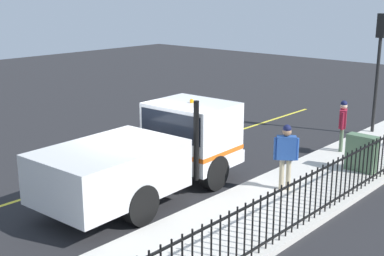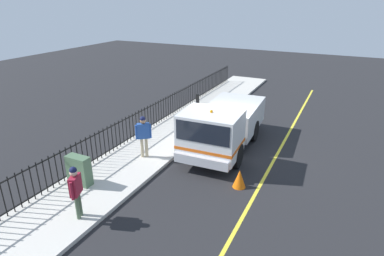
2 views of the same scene
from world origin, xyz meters
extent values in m
plane|color=#232326|center=(0.00, 0.00, 0.00)|extent=(58.28, 58.28, 0.00)
cube|color=beige|center=(3.10, 0.00, 0.07)|extent=(2.76, 26.49, 0.13)
cube|color=yellow|center=(-2.01, 0.00, 0.00)|extent=(0.12, 23.84, 0.01)
cube|color=white|center=(0.20, 1.68, 1.35)|extent=(2.33, 1.93, 1.73)
cube|color=black|center=(0.20, 1.68, 1.73)|extent=(2.16, 1.96, 0.76)
cube|color=silver|center=(0.36, -1.40, 1.07)|extent=(2.41, 3.53, 1.18)
cube|color=silver|center=(0.16, 2.67, 0.63)|extent=(2.14, 0.30, 0.36)
cube|color=#DB5914|center=(0.20, 1.68, 0.96)|extent=(2.36, 1.95, 0.12)
cylinder|color=black|center=(-0.78, 1.36, 0.48)|extent=(0.35, 0.97, 0.96)
cylinder|color=black|center=(1.22, 1.45, 0.48)|extent=(0.35, 0.97, 0.96)
cylinder|color=black|center=(-0.65, -1.45, 0.48)|extent=(0.35, 0.97, 0.96)
cylinder|color=black|center=(1.36, -1.35, 0.48)|extent=(0.35, 0.97, 0.96)
sphere|color=orange|center=(0.20, 1.68, 2.26)|extent=(0.12, 0.12, 0.12)
cylinder|color=black|center=(1.23, 0.71, 1.52)|extent=(0.14, 0.14, 2.08)
cube|color=#264C99|center=(2.81, 2.44, 1.28)|extent=(0.53, 0.48, 0.62)
sphere|color=#997051|center=(2.81, 2.44, 1.70)|extent=(0.23, 0.23, 0.23)
sphere|color=#14193F|center=(2.81, 2.44, 1.78)|extent=(0.22, 0.22, 0.22)
cylinder|color=tan|center=(2.88, 2.49, 0.55)|extent=(0.12, 0.12, 0.83)
cylinder|color=tan|center=(2.74, 2.38, 0.55)|extent=(0.12, 0.12, 0.83)
cylinder|color=#264C99|center=(3.03, 2.61, 1.24)|extent=(0.09, 0.09, 0.59)
cylinder|color=#264C99|center=(2.59, 2.27, 1.24)|extent=(0.09, 0.09, 0.59)
cube|color=maroon|center=(2.33, 6.61, 1.23)|extent=(0.39, 0.52, 0.59)
sphere|color=beige|center=(2.33, 6.61, 1.63)|extent=(0.22, 0.22, 0.22)
sphere|color=#14193F|center=(2.33, 6.61, 1.71)|extent=(0.21, 0.21, 0.21)
cylinder|color=#4C6047|center=(2.30, 6.68, 0.53)|extent=(0.12, 0.12, 0.80)
cylinder|color=#4C6047|center=(2.36, 6.53, 0.53)|extent=(0.12, 0.12, 0.80)
cylinder|color=maroon|center=(2.22, 6.85, 1.20)|extent=(0.09, 0.09, 0.56)
cylinder|color=maroon|center=(2.44, 6.36, 1.20)|extent=(0.09, 0.09, 0.56)
cylinder|color=black|center=(4.30, -11.26, 0.75)|extent=(0.04, 0.04, 1.23)
cylinder|color=black|center=(4.30, -11.01, 0.75)|extent=(0.04, 0.04, 1.23)
cylinder|color=black|center=(4.30, -10.76, 0.75)|extent=(0.04, 0.04, 1.23)
cylinder|color=black|center=(4.30, -10.52, 0.75)|extent=(0.04, 0.04, 1.23)
cylinder|color=black|center=(4.30, -10.27, 0.75)|extent=(0.04, 0.04, 1.23)
cylinder|color=black|center=(4.30, -10.02, 0.75)|extent=(0.04, 0.04, 1.23)
cylinder|color=black|center=(4.30, -9.77, 0.75)|extent=(0.04, 0.04, 1.23)
cylinder|color=black|center=(4.30, -9.53, 0.75)|extent=(0.04, 0.04, 1.23)
cylinder|color=black|center=(4.30, -9.28, 0.75)|extent=(0.04, 0.04, 1.23)
cylinder|color=black|center=(4.30, -9.03, 0.75)|extent=(0.04, 0.04, 1.23)
cylinder|color=black|center=(4.30, -8.78, 0.75)|extent=(0.04, 0.04, 1.23)
cylinder|color=black|center=(4.30, -8.54, 0.75)|extent=(0.04, 0.04, 1.23)
cylinder|color=black|center=(4.30, -8.29, 0.75)|extent=(0.04, 0.04, 1.23)
cylinder|color=black|center=(4.30, -8.04, 0.75)|extent=(0.04, 0.04, 1.23)
cylinder|color=black|center=(4.30, -7.79, 0.75)|extent=(0.04, 0.04, 1.23)
cylinder|color=black|center=(4.30, -7.55, 0.75)|extent=(0.04, 0.04, 1.23)
cylinder|color=black|center=(4.30, -7.30, 0.75)|extent=(0.04, 0.04, 1.23)
cylinder|color=black|center=(4.30, -7.05, 0.75)|extent=(0.04, 0.04, 1.23)
cylinder|color=black|center=(4.30, -6.81, 0.75)|extent=(0.04, 0.04, 1.23)
cylinder|color=black|center=(4.30, -6.56, 0.75)|extent=(0.04, 0.04, 1.23)
cylinder|color=black|center=(4.30, -6.31, 0.75)|extent=(0.04, 0.04, 1.23)
cylinder|color=black|center=(4.30, -6.06, 0.75)|extent=(0.04, 0.04, 1.23)
cylinder|color=black|center=(4.30, -5.82, 0.75)|extent=(0.04, 0.04, 1.23)
cylinder|color=black|center=(4.30, -5.57, 0.75)|extent=(0.04, 0.04, 1.23)
cylinder|color=black|center=(4.30, -5.32, 0.75)|extent=(0.04, 0.04, 1.23)
cylinder|color=black|center=(4.30, -5.07, 0.75)|extent=(0.04, 0.04, 1.23)
cylinder|color=black|center=(4.30, -4.83, 0.75)|extent=(0.04, 0.04, 1.23)
cylinder|color=black|center=(4.30, -4.58, 0.75)|extent=(0.04, 0.04, 1.23)
cylinder|color=black|center=(4.30, -4.33, 0.75)|extent=(0.04, 0.04, 1.23)
cylinder|color=black|center=(4.30, -4.08, 0.75)|extent=(0.04, 0.04, 1.23)
cylinder|color=black|center=(4.30, -3.84, 0.75)|extent=(0.04, 0.04, 1.23)
cylinder|color=black|center=(4.30, -3.59, 0.75)|extent=(0.04, 0.04, 1.23)
cylinder|color=black|center=(4.30, -3.34, 0.75)|extent=(0.04, 0.04, 1.23)
cylinder|color=black|center=(4.30, -3.09, 0.75)|extent=(0.04, 0.04, 1.23)
cylinder|color=black|center=(4.30, -2.85, 0.75)|extent=(0.04, 0.04, 1.23)
cylinder|color=black|center=(4.30, -2.60, 0.75)|extent=(0.04, 0.04, 1.23)
cylinder|color=black|center=(4.30, -2.35, 0.75)|extent=(0.04, 0.04, 1.23)
cylinder|color=black|center=(4.30, -2.10, 0.75)|extent=(0.04, 0.04, 1.23)
cylinder|color=black|center=(4.30, -1.86, 0.75)|extent=(0.04, 0.04, 1.23)
cylinder|color=black|center=(4.30, -1.61, 0.75)|extent=(0.04, 0.04, 1.23)
cylinder|color=black|center=(4.30, -1.36, 0.75)|extent=(0.04, 0.04, 1.23)
cylinder|color=black|center=(4.30, -1.11, 0.75)|extent=(0.04, 0.04, 1.23)
cylinder|color=black|center=(4.30, -0.87, 0.75)|extent=(0.04, 0.04, 1.23)
cylinder|color=black|center=(4.30, -0.62, 0.75)|extent=(0.04, 0.04, 1.23)
cylinder|color=black|center=(4.30, -0.37, 0.75)|extent=(0.04, 0.04, 1.23)
cylinder|color=black|center=(4.30, -0.12, 0.75)|extent=(0.04, 0.04, 1.23)
cylinder|color=black|center=(4.30, 0.12, 0.75)|extent=(0.04, 0.04, 1.23)
cylinder|color=black|center=(4.30, 0.37, 0.75)|extent=(0.04, 0.04, 1.23)
cylinder|color=black|center=(4.30, 0.62, 0.75)|extent=(0.04, 0.04, 1.23)
cylinder|color=black|center=(4.30, 0.87, 0.75)|extent=(0.04, 0.04, 1.23)
cylinder|color=black|center=(4.30, 1.11, 0.75)|extent=(0.04, 0.04, 1.23)
cylinder|color=black|center=(4.30, 1.36, 0.75)|extent=(0.04, 0.04, 1.23)
cylinder|color=black|center=(4.30, 1.61, 0.75)|extent=(0.04, 0.04, 1.23)
cylinder|color=black|center=(4.30, 1.86, 0.75)|extent=(0.04, 0.04, 1.23)
cylinder|color=black|center=(4.30, 2.10, 0.75)|extent=(0.04, 0.04, 1.23)
cylinder|color=black|center=(4.30, 2.35, 0.75)|extent=(0.04, 0.04, 1.23)
cylinder|color=black|center=(4.30, 2.60, 0.75)|extent=(0.04, 0.04, 1.23)
cylinder|color=black|center=(4.30, 2.85, 0.75)|extent=(0.04, 0.04, 1.23)
cylinder|color=black|center=(4.30, 3.09, 0.75)|extent=(0.04, 0.04, 1.23)
cylinder|color=black|center=(4.30, 3.34, 0.75)|extent=(0.04, 0.04, 1.23)
cylinder|color=black|center=(4.30, 3.59, 0.75)|extent=(0.04, 0.04, 1.23)
cylinder|color=black|center=(4.30, 3.84, 0.75)|extent=(0.04, 0.04, 1.23)
cylinder|color=black|center=(4.30, 4.08, 0.75)|extent=(0.04, 0.04, 1.23)
cylinder|color=black|center=(4.30, 4.33, 0.75)|extent=(0.04, 0.04, 1.23)
cylinder|color=black|center=(4.30, 4.58, 0.75)|extent=(0.04, 0.04, 1.23)
cylinder|color=black|center=(4.30, 4.83, 0.75)|extent=(0.04, 0.04, 1.23)
cylinder|color=black|center=(4.30, 5.07, 0.75)|extent=(0.04, 0.04, 1.23)
cylinder|color=black|center=(4.30, 5.32, 0.75)|extent=(0.04, 0.04, 1.23)
cylinder|color=black|center=(4.30, 5.57, 0.75)|extent=(0.04, 0.04, 1.23)
cylinder|color=black|center=(4.30, 5.82, 0.75)|extent=(0.04, 0.04, 1.23)
cylinder|color=black|center=(4.30, 6.06, 0.75)|extent=(0.04, 0.04, 1.23)
cylinder|color=black|center=(4.30, 6.31, 0.75)|extent=(0.04, 0.04, 1.23)
cylinder|color=black|center=(4.30, 6.56, 0.75)|extent=(0.04, 0.04, 1.23)
cylinder|color=black|center=(4.30, 6.81, 0.75)|extent=(0.04, 0.04, 1.23)
cylinder|color=black|center=(4.30, 7.05, 0.75)|extent=(0.04, 0.04, 1.23)
cylinder|color=black|center=(4.30, 7.30, 0.75)|extent=(0.04, 0.04, 1.23)
cylinder|color=black|center=(4.30, 7.55, 0.75)|extent=(0.04, 0.04, 1.23)
cube|color=black|center=(4.30, 0.00, 1.26)|extent=(0.04, 22.52, 0.04)
cube|color=black|center=(4.30, 0.00, 0.28)|extent=(0.04, 22.52, 0.04)
cube|color=#4C6B4C|center=(3.65, 5.19, 0.66)|extent=(0.86, 0.37, 1.06)
cone|color=orange|center=(-1.36, 2.74, 0.33)|extent=(0.47, 0.47, 0.66)
camera|label=1|loc=(9.57, -8.70, 5.16)|focal=48.48mm
camera|label=2|loc=(-4.22, 12.34, 6.23)|focal=30.40mm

